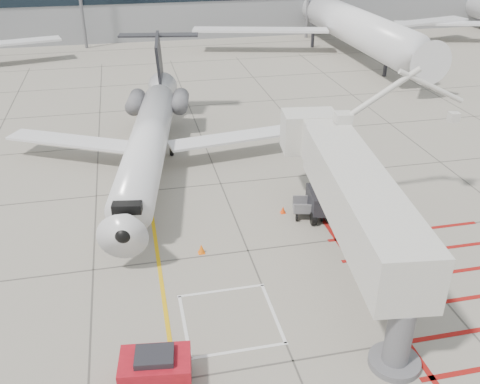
{
  "coord_description": "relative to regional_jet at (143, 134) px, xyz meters",
  "views": [
    {
      "loc": [
        -5.43,
        -18.93,
        16.07
      ],
      "look_at": [
        0.0,
        6.0,
        2.5
      ],
      "focal_mm": 40.0,
      "sensor_mm": 36.0,
      "label": 1
    }
  ],
  "objects": [
    {
      "name": "cone_side",
      "position": [
        7.66,
        -5.48,
        -3.33
      ],
      "size": [
        0.32,
        0.32,
        0.44
      ],
      "primitive_type": "cone",
      "color": "#FF430D",
      "rests_on": "ground_plane"
    },
    {
      "name": "cone_nose",
      "position": [
        2.28,
        -8.6,
        -3.28
      ],
      "size": [
        0.38,
        0.38,
        0.52
      ],
      "primitive_type": "cone",
      "color": "orange",
      "rests_on": "ground_plane"
    },
    {
      "name": "jet_bridge",
      "position": [
        9.34,
        -11.95,
        0.0
      ],
      "size": [
        10.5,
        18.63,
        7.1
      ],
      "primitive_type": null,
      "rotation": [
        0.0,
        0.0,
        -0.12
      ],
      "color": "silver",
      "rests_on": "ground_plane"
    },
    {
      "name": "regional_jet",
      "position": [
        0.0,
        0.0,
        0.0
      ],
      "size": [
        25.67,
        30.25,
        7.09
      ],
      "primitive_type": null,
      "rotation": [
        0.0,
        0.0,
        -0.17
      ],
      "color": "silver",
      "rests_on": "ground_plane"
    },
    {
      "name": "baggage_cart",
      "position": [
        9.01,
        -6.26,
        -2.96
      ],
      "size": [
        2.08,
        1.58,
        1.17
      ],
      "primitive_type": null,
      "rotation": [
        0.0,
        0.0,
        -0.24
      ],
      "color": "slate",
      "rests_on": "ground_plane"
    },
    {
      "name": "ground_plane",
      "position": [
        4.73,
        -12.94,
        -3.55
      ],
      "size": [
        260.0,
        260.0,
        0.0
      ],
      "primitive_type": "plane",
      "color": "gray",
      "rests_on": "ground"
    },
    {
      "name": "pushback_tug",
      "position": [
        -0.7,
        -16.87,
        -2.77
      ],
      "size": [
        2.86,
        2.0,
        1.56
      ],
      "primitive_type": null,
      "rotation": [
        0.0,
        0.0,
        -0.13
      ],
      "color": "#AD101D",
      "rests_on": "ground_plane"
    },
    {
      "name": "ground_power_unit",
      "position": [
        11.97,
        -6.91,
        -2.58
      ],
      "size": [
        2.66,
        1.87,
        1.92
      ],
      "primitive_type": null,
      "rotation": [
        0.0,
        0.0,
        -0.2
      ],
      "color": "white",
      "rests_on": "ground_plane"
    }
  ]
}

